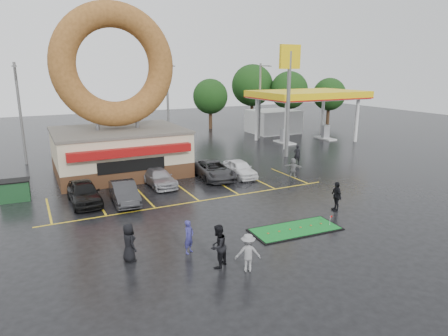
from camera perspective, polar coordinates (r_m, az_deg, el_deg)
name	(u,v)px	position (r m, az deg, el deg)	size (l,w,h in m)	color
ground	(222,218)	(23.54, -0.27, -7.16)	(120.00, 120.00, 0.00)	black
donut_shop	(118,119)	(33.55, -14.96, 6.71)	(10.20, 8.70, 13.50)	#472B19
gas_station	(292,108)	(50.53, 9.67, 8.51)	(12.30, 13.65, 5.90)	silver
shell_sign	(289,80)	(38.97, 9.28, 12.29)	(2.20, 0.36, 10.60)	slate
streetlight_left	(20,111)	(39.74, -27.12, 7.21)	(0.40, 2.21, 9.00)	slate
streetlight_mid	(168,104)	(42.98, -7.99, 9.04)	(0.40, 2.21, 9.00)	slate
streetlight_right	(260,99)	(49.02, 5.20, 9.75)	(0.40, 2.21, 9.00)	slate
tree_far_a	(289,90)	(61.25, 9.28, 10.89)	(5.60, 5.60, 8.00)	#332114
tree_far_b	(329,94)	(63.45, 14.80, 10.13)	(4.90, 4.90, 7.00)	#332114
tree_far_c	(252,85)	(62.37, 4.06, 11.70)	(6.30, 6.30, 9.00)	#332114
tree_far_d	(210,97)	(56.97, -1.97, 10.17)	(4.90, 4.90, 7.00)	#332114
car_black	(84,193)	(27.20, -19.37, -3.33)	(1.78, 4.43, 1.51)	black
car_dgrey	(124,193)	(26.64, -14.05, -3.44)	(1.46, 4.20, 1.38)	#29282B
car_silver	(159,178)	(29.98, -9.27, -1.35)	(1.74, 4.28, 1.24)	#9D9CA1
car_grey	(213,170)	(31.51, -1.53, -0.26)	(2.31, 5.01, 1.39)	#302F32
car_white	(240,169)	(31.99, 2.27, -0.08)	(1.60, 3.98, 1.36)	white
person_blue	(189,237)	(19.17, -5.03, -9.75)	(0.59, 0.39, 1.63)	navy
person_blackjkt	(218,246)	(17.79, -0.87, -11.11)	(0.95, 0.74, 1.96)	black
person_hoodie	(248,253)	(17.52, 3.44, -11.99)	(1.10, 0.63, 1.71)	gray
person_bystander	(129,243)	(18.80, -13.44, -10.32)	(0.88, 0.57, 1.80)	black
person_cameraman	(336,196)	(25.42, 15.75, -3.89)	(1.07, 0.45, 1.83)	black
person_walker_near	(293,168)	(32.31, 9.83, 0.05)	(1.45, 0.46, 1.56)	gray
person_walker_far	(297,154)	(36.91, 10.40, 1.93)	(0.63, 0.41, 1.72)	black
dumpster	(15,191)	(29.75, -27.72, -2.91)	(1.80, 1.20, 1.30)	#1B4624
putting_green	(295,229)	(22.24, 10.15, -8.61)	(5.06, 2.40, 0.62)	black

